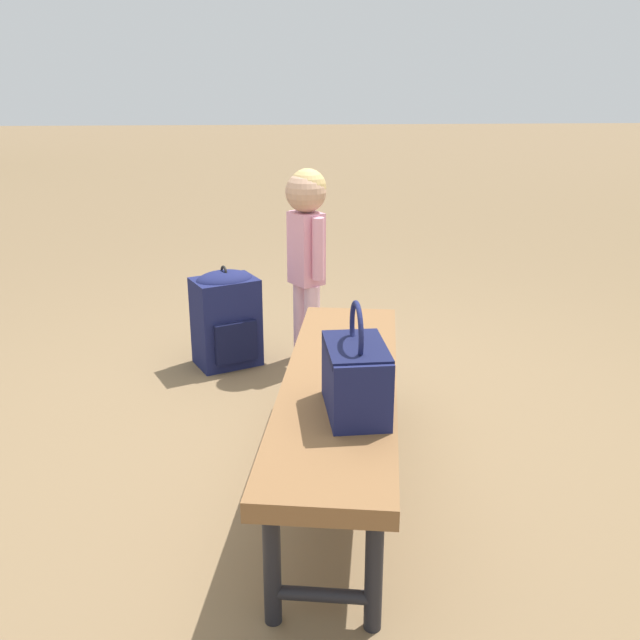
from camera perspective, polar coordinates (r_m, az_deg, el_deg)
ground_plane at (r=3.19m, az=-0.88°, el=-8.31°), size 40.00×40.00×0.00m
park_bench at (r=2.55m, az=1.60°, el=-5.85°), size 1.64×0.65×0.45m
handbag at (r=2.24m, az=2.88°, el=-4.42°), size 0.33×0.19×0.37m
child_standing at (r=3.66m, az=-1.09°, el=6.76°), size 0.25×0.21×1.03m
backpack_large at (r=3.76m, az=-7.54°, el=0.33°), size 0.36×0.39×0.54m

